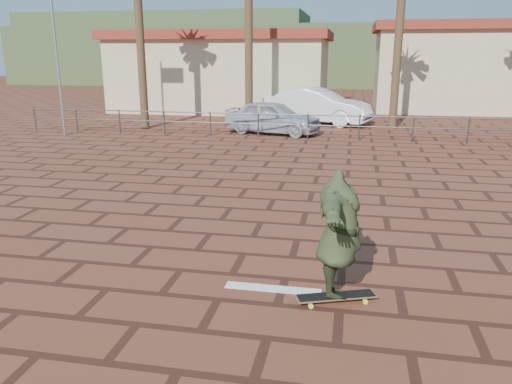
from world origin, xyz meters
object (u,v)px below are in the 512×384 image
at_px(longboard, 336,296).
at_px(skateboarder, 339,235).
at_px(car_white, 317,106).
at_px(car_silver, 273,117).

xyz_separation_m(longboard, skateboarder, (0.00, -0.00, 0.90)).
bearing_deg(car_white, longboard, -157.44).
distance_m(car_silver, car_white, 3.77).
relative_size(skateboarder, car_white, 0.43).
bearing_deg(longboard, car_white, 74.91).
relative_size(longboard, skateboarder, 0.52).
bearing_deg(car_silver, car_white, -11.29).
bearing_deg(car_silver, longboard, -153.39).
xyz_separation_m(skateboarder, car_silver, (-3.20, 14.54, -0.30)).
xyz_separation_m(skateboarder, car_white, (-1.58, 17.94, -0.15)).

